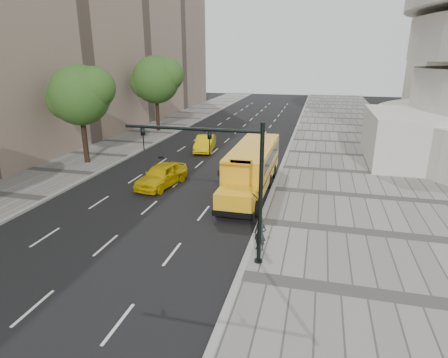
% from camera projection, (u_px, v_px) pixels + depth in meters
% --- Properties ---
extents(ground, '(140.00, 140.00, 0.00)m').
position_uv_depth(ground, '(191.00, 183.00, 27.44)').
color(ground, black).
rests_on(ground, ground).
extents(sidewalk_museum, '(12.00, 140.00, 0.15)m').
position_uv_depth(sidewalk_museum, '(364.00, 197.00, 24.61)').
color(sidewalk_museum, gray).
rests_on(sidewalk_museum, ground).
extents(sidewalk_far, '(6.00, 140.00, 0.15)m').
position_uv_depth(sidewalk_far, '(61.00, 172.00, 30.00)').
color(sidewalk_far, gray).
rests_on(sidewalk_far, ground).
extents(curb_museum, '(0.30, 140.00, 0.15)m').
position_uv_depth(curb_museum, '(273.00, 189.00, 26.01)').
color(curb_museum, gray).
rests_on(curb_museum, ground).
extents(curb_far, '(0.30, 140.00, 0.15)m').
position_uv_depth(curb_far, '(95.00, 174.00, 29.29)').
color(curb_far, gray).
rests_on(curb_far, ground).
extents(tree_b, '(5.55, 4.93, 8.30)m').
position_uv_depth(tree_b, '(81.00, 95.00, 30.67)').
color(tree_b, black).
rests_on(tree_b, ground).
extents(tree_c, '(6.28, 5.58, 9.02)m').
position_uv_depth(tree_c, '(157.00, 79.00, 44.48)').
color(tree_c, black).
rests_on(tree_c, ground).
extents(school_bus, '(2.96, 11.56, 3.19)m').
position_uv_depth(school_bus, '(253.00, 164.00, 25.96)').
color(school_bus, '#EFA81A').
rests_on(school_bus, ground).
extents(taxi_near, '(2.75, 5.09, 1.64)m').
position_uv_depth(taxi_near, '(162.00, 175.00, 26.66)').
color(taxi_near, '#D6B307').
rests_on(taxi_near, ground).
extents(taxi_far, '(2.25, 4.79, 1.52)m').
position_uv_depth(taxi_far, '(205.00, 143.00, 36.68)').
color(taxi_far, '#D6B307').
rests_on(taxi_far, ground).
extents(pedestrian, '(0.68, 0.53, 1.63)m').
position_uv_depth(pedestrian, '(260.00, 234.00, 17.52)').
color(pedestrian, '#24262A').
rests_on(pedestrian, sidewalk_museum).
extents(traffic_signal, '(6.18, 0.36, 6.40)m').
position_uv_depth(traffic_signal, '(228.00, 175.00, 15.80)').
color(traffic_signal, black).
rests_on(traffic_signal, ground).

